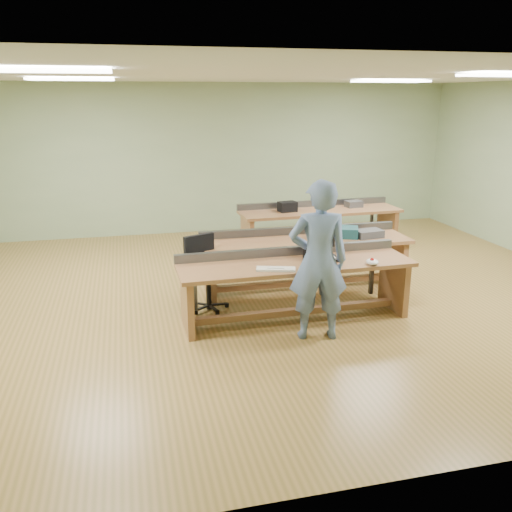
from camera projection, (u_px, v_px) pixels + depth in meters
name	position (u px, v px, depth m)	size (l,w,h in m)	color
floor	(265.00, 295.00, 7.76)	(10.00, 10.00, 0.00)	olive
ceiling	(267.00, 75.00, 6.90)	(10.00, 10.00, 0.00)	silver
wall_back	(217.00, 159.00, 11.06)	(10.00, 0.04, 3.00)	#94A980
wall_front	(418.00, 291.00, 3.61)	(10.00, 0.04, 3.00)	#94A980
fluor_panels	(267.00, 77.00, 6.91)	(6.20, 3.50, 0.03)	white
workbench_front	(295.00, 277.00, 6.82)	(2.96, 0.84, 0.86)	#905E3C
workbench_mid	(305.00, 252.00, 7.89)	(3.03, 0.85, 0.86)	#905E3C
workbench_back	(319.00, 220.00, 9.91)	(2.97, 0.87, 0.86)	#905E3C
person	(318.00, 261.00, 6.17)	(0.68, 0.45, 1.88)	#667CA6
laptop_base	(324.00, 258.00, 6.85)	(0.33, 0.27, 0.04)	black
laptop_screen	(322.00, 237.00, 6.91)	(0.33, 0.02, 0.26)	black
keyboard	(276.00, 269.00, 6.45)	(0.46, 0.15, 0.03)	beige
trackball_mouse	(372.00, 262.00, 6.65)	(0.15, 0.17, 0.07)	white
camera_bag	(312.00, 254.00, 6.85)	(0.23, 0.15, 0.15)	black
task_chair	(206.00, 283.00, 7.20)	(0.69, 0.69, 0.98)	black
parts_bin_teal	(344.00, 232.00, 7.95)	(0.41, 0.31, 0.14)	#153F47
parts_bin_grey	(369.00, 234.00, 7.93)	(0.40, 0.25, 0.11)	#38383B
mug	(311.00, 234.00, 7.89)	(0.14, 0.14, 0.11)	#38383B
drinks_can	(309.00, 235.00, 7.85)	(0.06, 0.06, 0.11)	silver
storage_box_back	(287.00, 207.00, 9.67)	(0.31, 0.22, 0.18)	black
tray_back	(354.00, 204.00, 10.07)	(0.29, 0.21, 0.12)	#38383B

